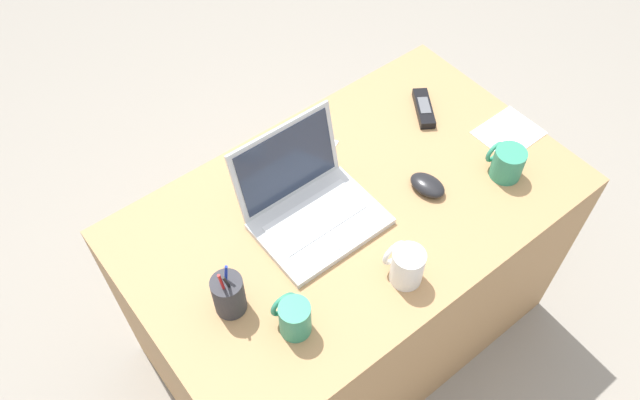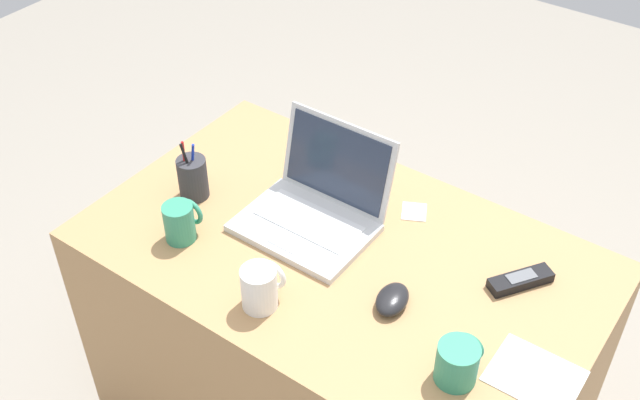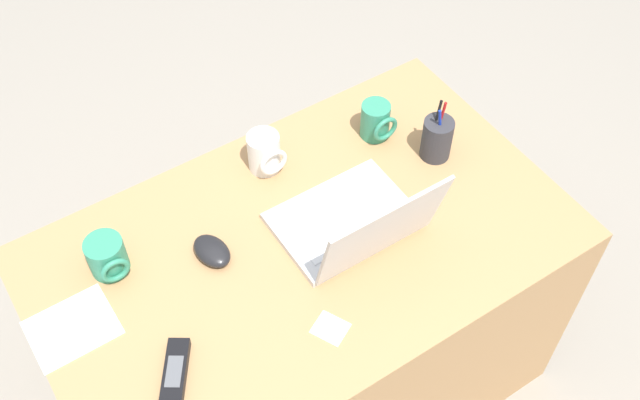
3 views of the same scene
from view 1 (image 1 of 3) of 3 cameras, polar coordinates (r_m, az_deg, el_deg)
name	(u,v)px [view 1 (image 1 of 3)]	position (r m, az deg, el deg)	size (l,w,h in m)	color
ground_plane	(345,325)	(2.27, 2.27, -11.24)	(6.00, 6.00, 0.00)	gray
desk	(349,274)	(1.96, 2.60, -6.66)	(1.22, 0.74, 0.70)	tan
laptop	(310,204)	(1.61, -0.96, -0.37)	(0.32, 0.28, 0.23)	silver
computer_mouse	(427,185)	(1.71, 9.69, 1.34)	(0.07, 0.10, 0.04)	black
coffee_mug_white	(406,265)	(1.52, 7.80, -5.89)	(0.08, 0.09, 0.10)	white
coffee_mug_tall	(294,317)	(1.44, -2.38, -10.55)	(0.07, 0.09, 0.10)	#338C6B
coffee_mug_spare	(507,163)	(1.78, 16.55, 3.26)	(0.09, 0.10, 0.09)	#338C6B
cordless_phone	(424,108)	(1.92, 9.37, 8.19)	(0.12, 0.15, 0.03)	black
pen_holder	(229,295)	(1.47, -8.26, -8.47)	(0.07, 0.07, 0.17)	#333338
paper_note_near_laptop	(324,145)	(1.81, 0.32, 5.02)	(0.06, 0.07, 0.00)	white
paper_note_left	(509,133)	(1.92, 16.70, 5.84)	(0.18, 0.14, 0.00)	white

